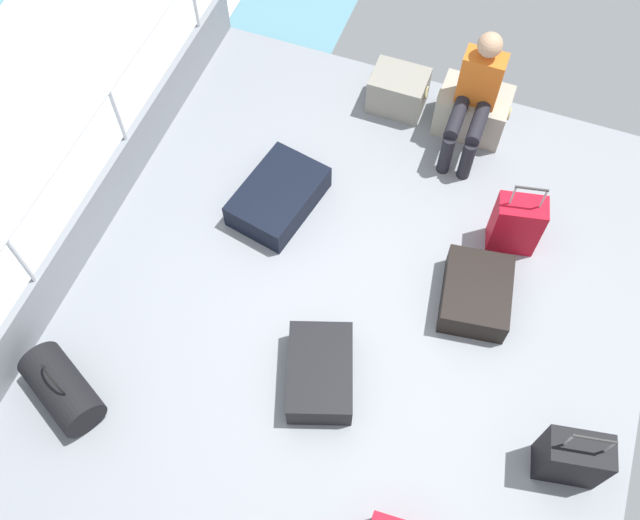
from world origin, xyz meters
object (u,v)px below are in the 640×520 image
object	(u,v)px
duffel_bag	(62,389)
cargo_crate_1	(472,111)
suitcase_3	(572,458)
suitcase_5	(278,197)
passenger_seated	(475,95)
cargo_crate_0	(398,91)
suitcase_2	(476,294)
suitcase_4	(320,373)
suitcase_0	(516,224)

from	to	relation	value
duffel_bag	cargo_crate_1	bearing A→B (deg)	59.06
suitcase_3	suitcase_5	xyz separation A→B (m)	(-2.64, 1.35, -0.13)
passenger_seated	suitcase_5	distance (m)	1.82
cargo_crate_0	suitcase_2	distance (m)	2.07
suitcase_3	cargo_crate_1	bearing A→B (deg)	116.41
cargo_crate_0	suitcase_5	world-z (taller)	cargo_crate_0
passenger_seated	duffel_bag	distance (m)	3.91
suitcase_4	duffel_bag	world-z (taller)	duffel_bag
suitcase_0	suitcase_3	world-z (taller)	suitcase_0
duffel_bag	suitcase_5	bearing A→B (deg)	68.96
passenger_seated	suitcase_2	distance (m)	1.66
cargo_crate_0	passenger_seated	size ratio (longest dim) A/B	0.47
suitcase_0	suitcase_2	bearing A→B (deg)	-102.53
suitcase_3	duffel_bag	bearing A→B (deg)	-167.96
cargo_crate_0	passenger_seated	world-z (taller)	passenger_seated
cargo_crate_1	suitcase_5	bearing A→B (deg)	-132.68
suitcase_0	suitcase_2	size ratio (longest dim) A/B	1.07
cargo_crate_0	cargo_crate_1	size ratio (longest dim) A/B	0.82
cargo_crate_1	suitcase_2	bearing A→B (deg)	-74.44
suitcase_4	cargo_crate_1	bearing A→B (deg)	81.19
suitcase_5	duffel_bag	distance (m)	2.23
suitcase_0	suitcase_2	xyz separation A→B (m)	(-0.14, -0.62, -0.15)
suitcase_2	suitcase_4	distance (m)	1.35
cargo_crate_0	duffel_bag	world-z (taller)	duffel_bag
suitcase_0	suitcase_5	xyz separation A→B (m)	(-1.89, -0.31, -0.15)
suitcase_0	cargo_crate_1	bearing A→B (deg)	119.56
duffel_bag	passenger_seated	bearing A→B (deg)	57.65
cargo_crate_1	duffel_bag	bearing A→B (deg)	-120.94
suitcase_5	suitcase_2	bearing A→B (deg)	-10.23
suitcase_5	suitcase_3	bearing A→B (deg)	-27.10
suitcase_0	suitcase_5	size ratio (longest dim) A/B	0.84
suitcase_2	duffel_bag	xyz separation A→B (m)	(-2.56, -1.77, 0.04)
suitcase_4	cargo_crate_0	bearing A→B (deg)	95.49
suitcase_0	duffel_bag	xyz separation A→B (m)	(-2.69, -2.39, -0.11)
passenger_seated	suitcase_3	distance (m)	2.91
cargo_crate_0	suitcase_3	size ratio (longest dim) A/B	0.74
cargo_crate_1	suitcase_2	xyz separation A→B (m)	(0.47, -1.70, -0.08)
cargo_crate_0	suitcase_5	xyz separation A→B (m)	(-0.60, -1.40, -0.06)
passenger_seated	suitcase_4	world-z (taller)	passenger_seated
suitcase_3	suitcase_0	bearing A→B (deg)	114.25
cargo_crate_0	passenger_seated	xyz separation A→B (m)	(0.68, -0.20, 0.40)
suitcase_4	duffel_bag	bearing A→B (deg)	-155.48
passenger_seated	suitcase_3	bearing A→B (deg)	-61.96
suitcase_5	suitcase_0	bearing A→B (deg)	9.21
passenger_seated	suitcase_5	size ratio (longest dim) A/B	1.23
passenger_seated	suitcase_0	size ratio (longest dim) A/B	1.46
suitcase_3	suitcase_4	xyz separation A→B (m)	(-1.78, 0.02, -0.12)
suitcase_5	suitcase_4	bearing A→B (deg)	-57.09
passenger_seated	duffel_bag	world-z (taller)	passenger_seated
suitcase_2	suitcase_5	size ratio (longest dim) A/B	0.79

